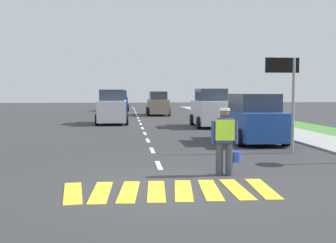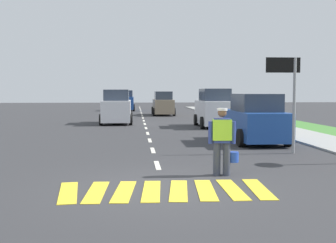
{
  "view_description": "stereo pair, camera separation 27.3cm",
  "coord_description": "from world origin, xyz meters",
  "px_view_note": "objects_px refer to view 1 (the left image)",
  "views": [
    {
      "loc": [
        -0.9,
        -8.96,
        2.08
      ],
      "look_at": [
        0.45,
        4.62,
        1.1
      ],
      "focal_mm": 44.94,
      "sensor_mm": 36.0,
      "label": 1
    },
    {
      "loc": [
        -0.62,
        -8.99,
        2.08
      ],
      "look_at": [
        0.45,
        4.62,
        1.1
      ],
      "focal_mm": 44.94,
      "sensor_mm": 36.0,
      "label": 2
    }
  ],
  "objects_px": {
    "car_parked_curbside": "(253,120)",
    "lane_direction_sign": "(287,82)",
    "car_outgoing_far": "(158,104)",
    "car_oncoming_third": "(119,101)",
    "road_worker": "(225,138)",
    "car_oncoming_second": "(112,108)",
    "car_parked_far": "(210,109)"
  },
  "relations": [
    {
      "from": "car_oncoming_second",
      "to": "car_outgoing_far",
      "type": "bearing_deg",
      "value": 69.01
    },
    {
      "from": "road_worker",
      "to": "car_parked_far",
      "type": "relative_size",
      "value": 0.42
    },
    {
      "from": "lane_direction_sign",
      "to": "road_worker",
      "type": "bearing_deg",
      "value": -129.73
    },
    {
      "from": "lane_direction_sign",
      "to": "car_oncoming_second",
      "type": "height_order",
      "value": "lane_direction_sign"
    },
    {
      "from": "car_oncoming_third",
      "to": "lane_direction_sign",
      "type": "bearing_deg",
      "value": -79.13
    },
    {
      "from": "road_worker",
      "to": "car_parked_curbside",
      "type": "relative_size",
      "value": 0.4
    },
    {
      "from": "car_parked_curbside",
      "to": "lane_direction_sign",
      "type": "bearing_deg",
      "value": -86.46
    },
    {
      "from": "car_oncoming_third",
      "to": "car_parked_curbside",
      "type": "bearing_deg",
      "value": -78.36
    },
    {
      "from": "lane_direction_sign",
      "to": "car_outgoing_far",
      "type": "bearing_deg",
      "value": 96.45
    },
    {
      "from": "car_outgoing_far",
      "to": "car_oncoming_third",
      "type": "height_order",
      "value": "car_oncoming_third"
    },
    {
      "from": "lane_direction_sign",
      "to": "car_outgoing_far",
      "type": "distance_m",
      "value": 23.17
    },
    {
      "from": "car_outgoing_far",
      "to": "car_oncoming_third",
      "type": "xyz_separation_m",
      "value": [
        -3.47,
        8.63,
        0.06
      ]
    },
    {
      "from": "lane_direction_sign",
      "to": "car_parked_far",
      "type": "height_order",
      "value": "lane_direction_sign"
    },
    {
      "from": "car_parked_curbside",
      "to": "car_oncoming_third",
      "type": "distance_m",
      "value": 29.15
    },
    {
      "from": "car_parked_curbside",
      "to": "car_outgoing_far",
      "type": "height_order",
      "value": "car_outgoing_far"
    },
    {
      "from": "lane_direction_sign",
      "to": "car_parked_curbside",
      "type": "height_order",
      "value": "lane_direction_sign"
    },
    {
      "from": "car_oncoming_third",
      "to": "car_oncoming_second",
      "type": "distance_m",
      "value": 18.08
    },
    {
      "from": "car_parked_far",
      "to": "car_oncoming_third",
      "type": "distance_m",
      "value": 21.76
    },
    {
      "from": "car_outgoing_far",
      "to": "car_oncoming_second",
      "type": "height_order",
      "value": "car_oncoming_second"
    },
    {
      "from": "car_parked_curbside",
      "to": "car_oncoming_second",
      "type": "xyz_separation_m",
      "value": [
        -6.04,
        10.46,
        0.1
      ]
    },
    {
      "from": "car_parked_curbside",
      "to": "car_outgoing_far",
      "type": "relative_size",
      "value": 0.96
    },
    {
      "from": "car_oncoming_third",
      "to": "road_worker",
      "type": "bearing_deg",
      "value": -84.85
    },
    {
      "from": "lane_direction_sign",
      "to": "car_outgoing_far",
      "type": "height_order",
      "value": "lane_direction_sign"
    },
    {
      "from": "road_worker",
      "to": "car_oncoming_second",
      "type": "xyz_separation_m",
      "value": [
        -3.32,
        17.02,
        0.09
      ]
    },
    {
      "from": "car_oncoming_second",
      "to": "car_oncoming_third",
      "type": "bearing_deg",
      "value": 89.5
    },
    {
      "from": "road_worker",
      "to": "lane_direction_sign",
      "type": "height_order",
      "value": "lane_direction_sign"
    },
    {
      "from": "lane_direction_sign",
      "to": "car_oncoming_third",
      "type": "relative_size",
      "value": 0.78
    },
    {
      "from": "car_outgoing_far",
      "to": "car_parked_far",
      "type": "relative_size",
      "value": 1.1
    },
    {
      "from": "car_oncoming_third",
      "to": "car_oncoming_second",
      "type": "height_order",
      "value": "car_oncoming_second"
    },
    {
      "from": "car_oncoming_second",
      "to": "road_worker",
      "type": "bearing_deg",
      "value": -78.95
    },
    {
      "from": "road_worker",
      "to": "car_oncoming_third",
      "type": "distance_m",
      "value": 35.24
    },
    {
      "from": "car_parked_curbside",
      "to": "car_oncoming_second",
      "type": "relative_size",
      "value": 1.07
    }
  ]
}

